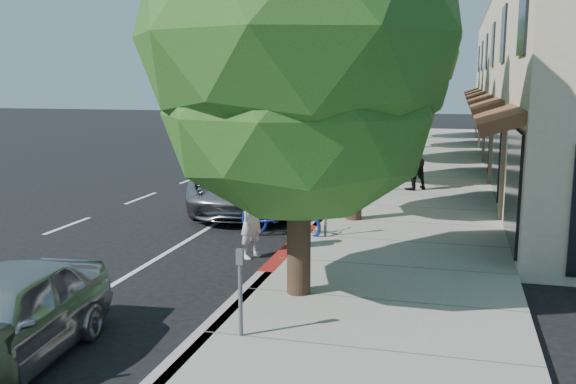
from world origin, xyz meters
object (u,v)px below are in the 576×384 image
(dark_sedan, at_px, (325,156))
(white_pickup, at_px, (362,141))
(cyclist, at_px, (252,216))
(bicycle, at_px, (280,215))
(silver_suv, at_px, (257,178))
(dark_suv_far, at_px, (360,129))
(street_tree_5, at_px, (417,61))
(pedestrian, at_px, (413,160))
(street_tree_2, at_px, (384,65))
(street_tree_1, at_px, (357,39))
(street_tree_3, at_px, (400,56))
(street_tree_4, at_px, (410,58))
(street_tree_0, at_px, (299,45))

(dark_sedan, height_order, white_pickup, white_pickup)
(cyclist, distance_m, bicycle, 1.79)
(silver_suv, distance_m, dark_suv_far, 20.57)
(cyclist, bearing_deg, dark_suv_far, 22.12)
(street_tree_5, bearing_deg, pedestrian, -86.57)
(street_tree_5, bearing_deg, street_tree_2, -90.00)
(cyclist, height_order, bicycle, cyclist)
(street_tree_1, relative_size, dark_sedan, 1.77)
(pedestrian, bearing_deg, white_pickup, -115.75)
(cyclist, relative_size, pedestrian, 0.90)
(street_tree_2, height_order, pedestrian, street_tree_2)
(street_tree_3, xyz_separation_m, street_tree_4, (0.00, 6.00, 0.09))
(street_tree_4, relative_size, silver_suv, 1.20)
(street_tree_2, height_order, street_tree_4, street_tree_4)
(silver_suv, bearing_deg, dark_sedan, 79.35)
(street_tree_3, bearing_deg, dark_suv_far, 107.11)
(street_tree_4, xyz_separation_m, dark_suv_far, (-3.10, 4.07, -4.01))
(street_tree_2, xyz_separation_m, silver_suv, (-3.10, -4.50, -3.31))
(white_pickup, bearing_deg, street_tree_2, -78.79)
(street_tree_5, distance_m, cyclist, 27.93)
(street_tree_1, bearing_deg, cyclist, -113.91)
(street_tree_5, distance_m, silver_suv, 23.05)
(street_tree_1, xyz_separation_m, street_tree_4, (-0.00, 18.00, 0.08))
(bicycle, height_order, silver_suv, silver_suv)
(street_tree_1, bearing_deg, silver_suv, 154.16)
(white_pickup, xyz_separation_m, dark_suv_far, (-1.18, 7.50, -0.01))
(street_tree_2, xyz_separation_m, dark_sedan, (-2.58, 2.94, -3.50))
(street_tree_3, xyz_separation_m, street_tree_5, (0.00, 12.00, 0.12))
(cyclist, bearing_deg, pedestrian, 1.04)
(street_tree_1, bearing_deg, street_tree_4, 90.00)
(street_tree_4, relative_size, bicycle, 3.55)
(street_tree_4, xyz_separation_m, street_tree_5, (0.00, 6.00, 0.03))
(street_tree_4, bearing_deg, street_tree_2, -90.00)
(street_tree_0, xyz_separation_m, pedestrian, (1.14, 10.96, -3.12))
(silver_suv, distance_m, dark_sedan, 7.46)
(street_tree_2, bearing_deg, street_tree_0, -90.00)
(street_tree_5, bearing_deg, bicycle, -93.24)
(cyclist, distance_m, pedestrian, 9.00)
(street_tree_2, distance_m, cyclist, 10.29)
(street_tree_4, relative_size, cyclist, 4.28)
(white_pickup, height_order, dark_suv_far, white_pickup)
(street_tree_1, height_order, white_pickup, street_tree_1)
(street_tree_4, bearing_deg, street_tree_0, -90.00)
(street_tree_2, xyz_separation_m, street_tree_4, (0.00, 12.00, 0.60))
(street_tree_0, xyz_separation_m, street_tree_5, (0.00, 30.00, 0.56))
(street_tree_3, relative_size, street_tree_4, 1.02)
(street_tree_3, height_order, dark_sedan, street_tree_3)
(street_tree_2, relative_size, dark_suv_far, 1.50)
(street_tree_4, xyz_separation_m, bicycle, (-1.46, -19.85, -4.23))
(bicycle, xyz_separation_m, dark_suv_far, (-1.64, 23.92, 0.22))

